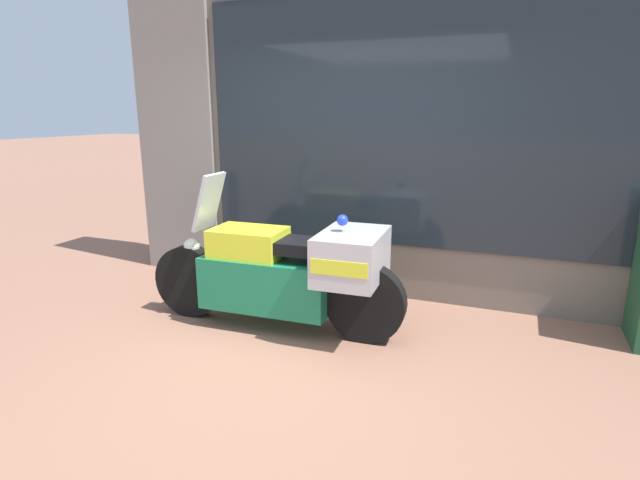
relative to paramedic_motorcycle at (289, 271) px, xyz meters
name	(u,v)px	position (x,y,z in m)	size (l,w,h in m)	color
ground_plane	(277,374)	(0.24, -0.72, -0.52)	(60.00, 60.00, 0.00)	#8E604C
shop_building	(325,126)	(-0.16, 1.27, 1.14)	(5.12, 0.55, 3.31)	#6B6056
window_display	(399,247)	(0.64, 1.30, -0.07)	(3.72, 0.30, 1.89)	slate
paramedic_motorcycle	(289,271)	(0.00, 0.00, 0.00)	(2.28, 0.73, 1.31)	black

